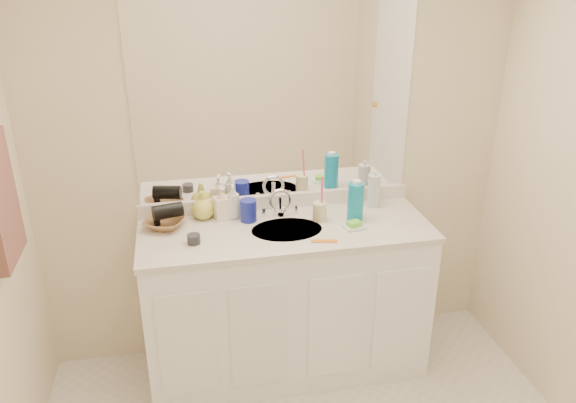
# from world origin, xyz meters

# --- Properties ---
(wall_back) EXTENTS (2.60, 0.02, 2.40)m
(wall_back) POSITION_xyz_m (0.00, 1.30, 1.20)
(wall_back) COLOR beige
(wall_back) RESTS_ON floor
(vanity_cabinet) EXTENTS (1.50, 0.55, 0.85)m
(vanity_cabinet) POSITION_xyz_m (0.00, 1.02, 0.42)
(vanity_cabinet) COLOR white
(vanity_cabinet) RESTS_ON floor
(countertop) EXTENTS (1.52, 0.57, 0.03)m
(countertop) POSITION_xyz_m (0.00, 1.02, 0.86)
(countertop) COLOR silver
(countertop) RESTS_ON vanity_cabinet
(backsplash) EXTENTS (1.52, 0.03, 0.08)m
(backsplash) POSITION_xyz_m (0.00, 1.29, 0.92)
(backsplash) COLOR silver
(backsplash) RESTS_ON countertop
(sink_basin) EXTENTS (0.37, 0.37, 0.02)m
(sink_basin) POSITION_xyz_m (0.00, 1.00, 0.87)
(sink_basin) COLOR #B5B19E
(sink_basin) RESTS_ON countertop
(faucet) EXTENTS (0.02, 0.02, 0.11)m
(faucet) POSITION_xyz_m (0.00, 1.18, 0.94)
(faucet) COLOR silver
(faucet) RESTS_ON countertop
(mirror) EXTENTS (1.48, 0.01, 1.20)m
(mirror) POSITION_xyz_m (0.00, 1.29, 1.56)
(mirror) COLOR white
(mirror) RESTS_ON wall_back
(blue_mug) EXTENTS (0.10, 0.10, 0.12)m
(blue_mug) POSITION_xyz_m (-0.18, 1.15, 0.94)
(blue_mug) COLOR #151F95
(blue_mug) RESTS_ON countertop
(tan_cup) EXTENTS (0.09, 0.09, 0.10)m
(tan_cup) POSITION_xyz_m (0.19, 1.08, 0.93)
(tan_cup) COLOR beige
(tan_cup) RESTS_ON countertop
(toothbrush) EXTENTS (0.02, 0.04, 0.21)m
(toothbrush) POSITION_xyz_m (0.20, 1.08, 1.03)
(toothbrush) COLOR #FF4369
(toothbrush) RESTS_ON tan_cup
(mouthwash_bottle) EXTENTS (0.11, 0.11, 0.21)m
(mouthwash_bottle) POSITION_xyz_m (0.38, 1.05, 0.98)
(mouthwash_bottle) COLOR #0E87B1
(mouthwash_bottle) RESTS_ON countertop
(clear_pump_bottle) EXTENTS (0.07, 0.07, 0.19)m
(clear_pump_bottle) POSITION_xyz_m (0.54, 1.20, 0.97)
(clear_pump_bottle) COLOR silver
(clear_pump_bottle) RESTS_ON countertop
(soap_dish) EXTENTS (0.12, 0.10, 0.01)m
(soap_dish) POSITION_xyz_m (0.35, 0.95, 0.89)
(soap_dish) COLOR silver
(soap_dish) RESTS_ON countertop
(green_soap) EXTENTS (0.08, 0.07, 0.02)m
(green_soap) POSITION_xyz_m (0.35, 0.95, 0.90)
(green_soap) COLOR #72DE36
(green_soap) RESTS_ON soap_dish
(orange_comb) EXTENTS (0.13, 0.05, 0.01)m
(orange_comb) POSITION_xyz_m (0.15, 0.83, 0.88)
(orange_comb) COLOR orange
(orange_comb) RESTS_ON countertop
(dark_jar) EXTENTS (0.09, 0.09, 0.05)m
(dark_jar) POSITION_xyz_m (-0.48, 0.95, 0.90)
(dark_jar) COLOR #28272C
(dark_jar) RESTS_ON countertop
(soap_bottle_white) EXTENTS (0.08, 0.08, 0.19)m
(soap_bottle_white) POSITION_xyz_m (-0.25, 1.20, 0.97)
(soap_bottle_white) COLOR silver
(soap_bottle_white) RESTS_ON countertop
(soap_bottle_cream) EXTENTS (0.10, 0.10, 0.18)m
(soap_bottle_cream) POSITION_xyz_m (-0.31, 1.21, 0.97)
(soap_bottle_cream) COLOR #FBEACC
(soap_bottle_cream) RESTS_ON countertop
(soap_bottle_yellow) EXTENTS (0.16, 0.16, 0.16)m
(soap_bottle_yellow) POSITION_xyz_m (-0.41, 1.23, 0.96)
(soap_bottle_yellow) COLOR #D0CF51
(soap_bottle_yellow) RESTS_ON countertop
(wicker_basket) EXTENTS (0.27, 0.27, 0.05)m
(wicker_basket) POSITION_xyz_m (-0.62, 1.16, 0.91)
(wicker_basket) COLOR brown
(wicker_basket) RESTS_ON countertop
(hair_dryer) EXTENTS (0.17, 0.11, 0.08)m
(hair_dryer) POSITION_xyz_m (-0.60, 1.16, 0.97)
(hair_dryer) COLOR black
(hair_dryer) RESTS_ON wicker_basket
(hand_towel) EXTENTS (0.04, 0.32, 0.55)m
(hand_towel) POSITION_xyz_m (-1.25, 0.77, 1.25)
(hand_towel) COLOR #54322D
(hand_towel) RESTS_ON towel_ring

